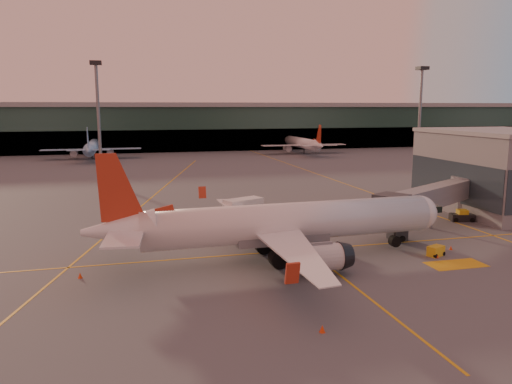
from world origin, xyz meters
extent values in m
plane|color=#4C4F54|center=(0.00, 0.00, 0.00)|extent=(600.00, 600.00, 0.00)
cube|color=gold|center=(0.00, 5.00, 0.01)|extent=(80.00, 0.25, 0.01)
cube|color=gold|center=(-10.00, 45.00, 0.01)|extent=(31.30, 115.98, 0.01)
cube|color=gold|center=(30.00, 70.00, 0.01)|extent=(0.25, 160.00, 0.01)
cube|color=gold|center=(5.00, -8.00, 0.01)|extent=(0.25, 30.00, 0.01)
cube|color=gold|center=(18.00, -4.00, 0.01)|extent=(6.00, 3.00, 0.01)
cube|color=#19382D|center=(0.00, 142.00, 8.00)|extent=(400.00, 18.00, 16.00)
cube|color=gray|center=(0.00, 142.00, 16.80)|extent=(400.00, 20.00, 1.60)
cube|color=black|center=(0.00, 133.50, 4.00)|extent=(400.00, 1.00, 8.00)
cube|color=slate|center=(42.00, 18.00, 6.00)|extent=(18.00, 22.00, 12.00)
cube|color=#2D3D47|center=(33.05, 18.00, 5.00)|extent=(0.30, 21.60, 6.00)
cube|color=gray|center=(42.00, 18.00, 12.30)|extent=(18.40, 22.40, 0.60)
cylinder|color=slate|center=(-20.00, 66.00, 12.50)|extent=(0.70, 0.70, 25.00)
cube|color=black|center=(-20.00, 66.00, 25.20)|extent=(2.40, 2.40, 0.80)
cube|color=slate|center=(-20.00, 66.00, 0.25)|extent=(1.60, 1.60, 0.50)
cylinder|color=slate|center=(55.00, 62.00, 12.50)|extent=(0.70, 0.70, 25.00)
cube|color=black|center=(55.00, 62.00, 25.20)|extent=(2.40, 2.40, 0.80)
cube|color=slate|center=(55.00, 62.00, 0.25)|extent=(1.60, 1.60, 0.50)
cylinder|color=white|center=(2.11, 2.35, 4.05)|extent=(31.65, 5.10, 4.05)
sphere|color=white|center=(17.87, 2.88, 4.05)|extent=(3.97, 3.97, 3.97)
cube|color=black|center=(19.02, 2.92, 4.55)|extent=(1.91, 2.69, 0.71)
cone|color=white|center=(-15.57, 1.76, 4.35)|extent=(7.05, 4.07, 3.85)
cube|color=white|center=(-15.07, -1.68, 4.45)|extent=(3.94, 6.85, 0.20)
cylinder|color=silver|center=(3.09, -3.77, 1.82)|extent=(4.32, 2.77, 2.63)
cylinder|color=black|center=(-0.11, -0.35, 0.91)|extent=(1.87, 1.48, 1.82)
cylinder|color=black|center=(-0.11, -0.35, 1.47)|extent=(0.36, 0.36, 1.11)
cube|color=white|center=(-15.30, 5.24, 4.45)|extent=(4.35, 7.00, 0.20)
cylinder|color=silver|center=(2.68, 8.53, 1.82)|extent=(4.32, 2.77, 2.63)
cylinder|color=black|center=(-0.28, 4.91, 0.91)|extent=(1.87, 1.48, 1.82)
cylinder|color=black|center=(-0.28, 4.91, 1.47)|extent=(0.36, 0.36, 1.11)
cube|color=slate|center=(0.96, 2.32, 2.73)|extent=(10.10, 3.57, 1.62)
cylinder|color=black|center=(14.80, 2.78, 0.91)|extent=(1.30, 0.85, 1.28)
cube|color=slate|center=(24.60, 10.41, 4.35)|extent=(20.14, 13.42, 2.70)
cube|color=#2D3035|center=(15.69, 5.42, 4.35)|extent=(4.66, 4.66, 3.00)
cube|color=#2D3035|center=(17.19, 6.32, 1.20)|extent=(1.60, 2.40, 2.40)
cylinder|color=black|center=(17.19, 5.22, 0.40)|extent=(0.80, 0.40, 0.80)
cylinder|color=black|center=(17.19, 7.42, 0.40)|extent=(0.80, 0.40, 0.80)
cylinder|color=slate|center=(24.60, 10.41, 1.52)|extent=(0.50, 0.50, 3.05)
cylinder|color=slate|center=(34.00, 16.00, 4.35)|extent=(4.40, 4.40, 3.00)
cylinder|color=slate|center=(34.00, 16.00, 1.52)|extent=(2.40, 2.40, 3.05)
cube|color=#B33A19|center=(0.50, 16.73, 0.67)|extent=(3.49, 3.11, 1.35)
cube|color=silver|center=(0.25, 16.62, 2.79)|extent=(5.68, 4.11, 2.52)
cylinder|color=black|center=(-0.56, 15.10, 0.40)|extent=(0.87, 0.61, 0.81)
cylinder|color=black|center=(2.41, 16.37, 0.40)|extent=(0.87, 0.61, 0.81)
cube|color=gold|center=(17.75, -0.82, 0.56)|extent=(2.15, 1.75, 1.11)
cylinder|color=black|center=(17.25, -1.54, 0.23)|extent=(0.52, 0.40, 0.46)
cylinder|color=black|center=(18.61, -0.96, 0.23)|extent=(0.52, 0.40, 0.46)
cube|color=black|center=(31.43, 13.07, 0.52)|extent=(3.56, 2.52, 1.04)
cube|color=gold|center=(31.43, 13.07, 1.23)|extent=(1.69, 1.82, 0.85)
cylinder|color=black|center=(30.14, 12.66, 0.33)|extent=(0.71, 0.46, 0.66)
cylinder|color=black|center=(32.32, 12.03, 0.33)|extent=(0.71, 0.46, 0.66)
cone|color=red|center=(20.85, 0.83, 0.24)|extent=(0.37, 0.37, 0.48)
cube|color=red|center=(20.85, 0.83, 0.01)|extent=(0.32, 0.32, 0.03)
cone|color=red|center=(-19.27, 1.39, 0.27)|extent=(0.42, 0.42, 0.54)
cube|color=red|center=(-19.27, 1.39, 0.01)|extent=(0.36, 0.36, 0.03)
cone|color=red|center=(-1.34, -15.21, 0.28)|extent=(0.44, 0.44, 0.56)
cube|color=red|center=(-1.34, -15.21, 0.01)|extent=(0.38, 0.38, 0.03)
cone|color=red|center=(0.06, 19.33, 0.24)|extent=(0.38, 0.38, 0.48)
cube|color=red|center=(0.06, 19.33, 0.01)|extent=(0.33, 0.33, 0.03)
cone|color=red|center=(17.46, -1.46, 0.30)|extent=(0.47, 0.47, 0.59)
cube|color=red|center=(17.46, -1.46, 0.02)|extent=(0.40, 0.40, 0.03)
camera|label=1|loc=(-14.48, -46.72, 16.09)|focal=35.00mm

